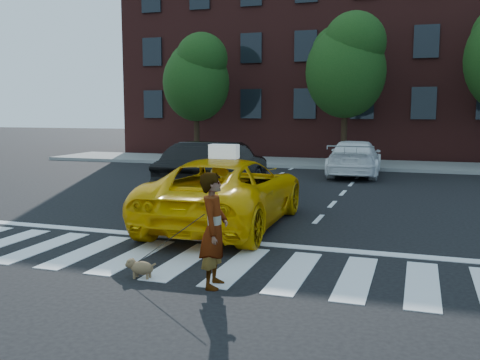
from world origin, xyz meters
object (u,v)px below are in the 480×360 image
Objects in this scene: white_suv at (355,158)px; woman at (214,230)px; tree_left at (197,75)px; dog at (140,267)px; tree_mid at (347,62)px; black_sedan at (216,169)px; taxi at (227,192)px.

woman is at bearing 86.15° from white_suv.
tree_left reaches higher than dog.
black_sedan is (-2.53, -10.21, -4.00)m from tree_mid.
tree_mid reaches higher than woman.
tree_left is at bearing -24.16° from white_suv.
tree_mid is at bearing 86.40° from dog.
taxi is at bearing 89.43° from dog.
taxi is at bearing 78.54° from white_suv.
tree_left is 7.51m from tree_mid.
taxi is at bearing 115.18° from black_sedan.
dog is (0.04, -4.18, -0.60)m from taxi.
woman is at bearing -1.06° from dog.
black_sedan reaches higher than dog.
dog is (-1.66, -14.75, -0.54)m from white_suv.
tree_mid reaches higher than taxi.
taxi is 4.08m from black_sedan.
white_suv is at bearing -100.46° from taxi.
tree_mid is 18.53m from woman.
white_suv is at bearing -21.81° from tree_left.
woman reaches higher than white_suv.
taxi is (-0.83, -13.92, -4.07)m from tree_mid.
woman is (3.01, -7.88, 0.02)m from black_sedan.
woman is (1.31, -4.18, 0.09)m from taxi.
tree_mid reaches higher than tree_left.
woman is (0.48, -18.10, -3.98)m from tree_mid.
tree_mid is 1.44× the size of white_suv.
black_sedan is 7.66m from white_suv.
tree_left is 12.00× the size of dog.
tree_left reaches higher than white_suv.
tree_mid is 13.10× the size of dog.
black_sedan reaches higher than white_suv.
tree_mid is 1.37× the size of black_sedan.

